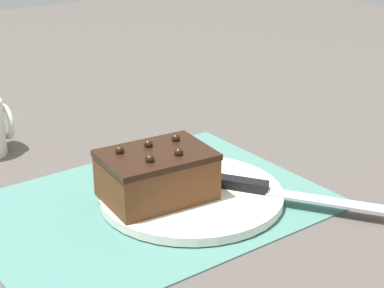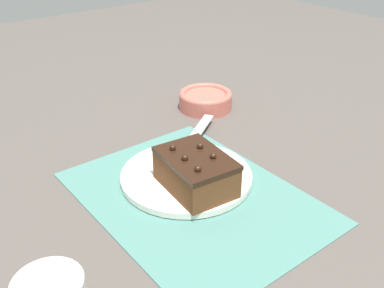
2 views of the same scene
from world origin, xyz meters
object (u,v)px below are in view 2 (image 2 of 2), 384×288
object	(u,v)px
chocolate_cake	(196,172)
small_bowl	(206,99)
serving_knife	(188,144)
cake_plate	(186,176)

from	to	relation	value
chocolate_cake	small_bowl	world-z (taller)	chocolate_cake
chocolate_cake	serving_knife	bearing A→B (deg)	-32.36
serving_knife	chocolate_cake	bearing A→B (deg)	-65.77
cake_plate	serving_knife	size ratio (longest dim) A/B	1.22
serving_knife	small_bowl	world-z (taller)	small_bowl
cake_plate	small_bowl	world-z (taller)	small_bowl
serving_knife	small_bowl	bearing A→B (deg)	97.94
cake_plate	small_bowl	size ratio (longest dim) A/B	1.86
chocolate_cake	cake_plate	bearing A→B (deg)	-17.31
chocolate_cake	serving_knife	world-z (taller)	chocolate_cake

